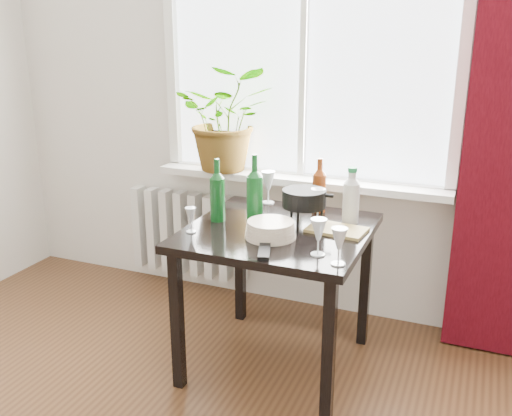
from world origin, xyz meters
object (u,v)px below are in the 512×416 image
at_px(cleaning_bottle, 351,195).
at_px(wineglass_back_left, 268,187).
at_px(wine_bottle_left, 217,190).
at_px(cutting_board, 337,230).
at_px(wineglass_back_center, 318,205).
at_px(fondue_pot, 304,206).
at_px(wineglass_far_right, 339,246).
at_px(plate_stack, 271,230).
at_px(radiator, 189,234).
at_px(bottle_amber, 319,185).
at_px(table, 278,246).
at_px(wineglass_front_left, 191,220).
at_px(potted_plant, 227,118).
at_px(wineglass_front_right, 318,237).
at_px(wine_bottle_right, 255,188).
at_px(tv_remote, 264,252).

distance_m(cleaning_bottle, wineglass_back_left, 0.52).
relative_size(wine_bottle_left, wineglass_back_left, 1.74).
bearing_deg(cutting_board, wine_bottle_left, -173.06).
distance_m(wineglass_back_center, fondue_pot, 0.07).
bearing_deg(wineglass_back_center, wineglass_far_right, -64.62).
height_order(wine_bottle_left, plate_stack, wine_bottle_left).
bearing_deg(radiator, wine_bottle_left, -50.17).
xyz_separation_m(radiator, bottle_amber, (0.95, -0.30, 0.51)).
xyz_separation_m(table, fondue_pot, (0.08, 0.13, 0.18)).
bearing_deg(wineglass_front_left, cleaning_bottle, 32.82).
bearing_deg(wineglass_back_left, cutting_board, -32.72).
distance_m(bottle_amber, cutting_board, 0.34).
bearing_deg(wineglass_back_center, potted_plant, 148.58).
relative_size(table, wineglass_front_right, 5.15).
distance_m(potted_plant, cleaning_bottle, 0.96).
xyz_separation_m(wine_bottle_right, fondue_pot, (0.23, 0.09, -0.09)).
relative_size(bottle_amber, plate_stack, 1.24).
distance_m(wineglass_front_right, wineglass_back_left, 0.78).
height_order(wine_bottle_right, cutting_board, wine_bottle_right).
distance_m(table, wineglass_back_center, 0.29).
height_order(wineglass_front_right, wineglass_back_center, wineglass_back_center).
distance_m(table, plate_stack, 0.19).
bearing_deg(tv_remote, potted_plant, 104.36).
height_order(wineglass_back_center, wineglass_back_left, wineglass_back_left).
bearing_deg(wineglass_front_right, wineglass_back_left, 127.01).
xyz_separation_m(radiator, wineglass_back_center, (0.99, -0.46, 0.45)).
bearing_deg(wine_bottle_right, wineglass_front_right, -35.79).
bearing_deg(cutting_board, wineglass_front_right, -89.73).
relative_size(wine_bottle_left, tv_remote, 1.92).
distance_m(radiator, potted_plant, 0.83).
relative_size(potted_plant, wineglass_back_center, 3.58).
bearing_deg(radiator, potted_plant, -6.71).
bearing_deg(wineglass_back_center, fondue_pot, -142.51).
height_order(potted_plant, bottle_amber, potted_plant).
bearing_deg(plate_stack, potted_plant, 127.39).
bearing_deg(wineglass_back_center, wineglass_back_left, 150.49).
bearing_deg(wineglass_far_right, wineglass_front_right, 147.76).
bearing_deg(cutting_board, cleaning_bottle, 79.42).
height_order(table, cutting_board, cutting_board).
xyz_separation_m(wineglass_front_right, wineglass_front_left, (-0.63, 0.04, -0.02)).
bearing_deg(fondue_pot, cutting_board, -20.20).
xyz_separation_m(wineglass_front_right, tv_remote, (-0.22, -0.07, -0.07)).
xyz_separation_m(table, wineglass_far_right, (0.38, -0.32, 0.17)).
height_order(wineglass_far_right, plate_stack, wineglass_far_right).
xyz_separation_m(table, cleaning_bottle, (0.30, 0.22, 0.23)).
bearing_deg(plate_stack, wineglass_front_left, -168.23).
bearing_deg(wineglass_front_left, wineglass_back_center, 37.33).
xyz_separation_m(fondue_pot, tv_remote, (-0.03, -0.46, -0.08)).
distance_m(wineglass_front_right, wineglass_back_center, 0.45).
height_order(wineglass_front_right, wineglass_far_right, wineglass_front_right).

